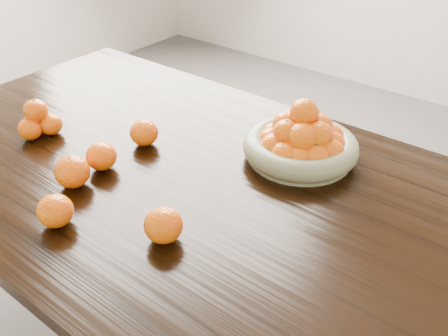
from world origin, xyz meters
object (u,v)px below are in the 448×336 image
Objects in this scene: dining_table at (219,216)px; orange_pyramid at (38,121)px; fruit_bowl at (302,142)px; loose_orange_0 at (72,172)px.

orange_pyramid is at bearing -169.18° from dining_table.
fruit_bowl reaches higher than dining_table.
orange_pyramid is (-0.58, -0.11, 0.13)m from dining_table.
loose_orange_0 reaches higher than dining_table.
fruit_bowl reaches higher than orange_pyramid.
dining_table is 23.17× the size of loose_orange_0.
dining_table is at bearing 36.97° from loose_orange_0.
dining_table is 6.52× the size of fruit_bowl.
fruit_bowl reaches higher than loose_orange_0.
orange_pyramid reaches higher than dining_table.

